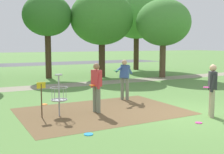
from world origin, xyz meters
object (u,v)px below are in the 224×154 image
(frisbee_near_basket, at_px, (44,104))
(player_foreground_watching, at_px, (212,87))
(tree_near_left, at_px, (163,23))
(tree_mid_center, at_px, (47,16))
(frisbee_mid_grass, at_px, (199,123))
(player_throwing, at_px, (96,85))
(tree_far_left, at_px, (102,18))
(frisbee_by_tee, at_px, (88,134))
(player_waiting_left, at_px, (125,77))
(tree_near_right, at_px, (137,15))
(disc_golf_basket, at_px, (57,94))

(frisbee_near_basket, bearing_deg, player_foreground_watching, -46.25)
(tree_near_left, bearing_deg, tree_mid_center, 155.77)
(player_foreground_watching, xyz_separation_m, frisbee_mid_grass, (-0.90, -0.35, -0.96))
(tree_near_left, xyz_separation_m, tree_mid_center, (-7.33, 3.30, 0.42))
(player_throwing, bearing_deg, tree_far_left, 62.58)
(player_foreground_watching, distance_m, frisbee_mid_grass, 1.36)
(player_foreground_watching, relative_size, frisbee_by_tee, 7.05)
(player_waiting_left, xyz_separation_m, frisbee_mid_grass, (0.11, -4.13, -0.98))
(player_throwing, distance_m, tree_mid_center, 11.21)
(player_waiting_left, bearing_deg, tree_near_right, 54.80)
(disc_golf_basket, xyz_separation_m, frisbee_near_basket, (0.10, 2.02, -0.74))
(player_foreground_watching, xyz_separation_m, frisbee_near_basket, (-4.27, 4.46, -0.96))
(player_foreground_watching, relative_size, tree_mid_center, 0.30)
(player_waiting_left, xyz_separation_m, frisbee_by_tee, (-3.23, -3.56, -0.98))
(player_throwing, bearing_deg, disc_golf_basket, 175.22)
(tree_near_left, height_order, tree_near_right, tree_near_right)
(frisbee_mid_grass, bearing_deg, player_foreground_watching, 21.12)
(frisbee_mid_grass, relative_size, tree_far_left, 0.03)
(tree_near_right, bearing_deg, tree_far_left, -145.68)
(tree_near_left, relative_size, tree_mid_center, 0.96)
(frisbee_near_basket, height_order, frisbee_by_tee, same)
(frisbee_by_tee, xyz_separation_m, tree_far_left, (6.28, 11.83, 4.20))
(frisbee_near_basket, bearing_deg, disc_golf_basket, -92.77)
(player_foreground_watching, height_order, tree_near_right, tree_near_right)
(frisbee_by_tee, xyz_separation_m, tree_near_left, (9.92, 9.44, 3.84))
(player_throwing, relative_size, frisbee_by_tee, 7.05)
(frisbee_mid_grass, bearing_deg, tree_mid_center, 93.25)
(player_throwing, bearing_deg, frisbee_by_tee, -120.36)
(disc_golf_basket, distance_m, tree_far_left, 12.06)
(tree_far_left, bearing_deg, player_foreground_watching, -99.57)
(player_waiting_left, distance_m, frisbee_by_tee, 4.90)
(tree_near_right, bearing_deg, player_waiting_left, -125.20)
(player_waiting_left, height_order, tree_near_left, tree_near_left)
(tree_mid_center, bearing_deg, tree_near_left, -24.23)
(player_foreground_watching, height_order, frisbee_by_tee, player_foreground_watching)
(frisbee_near_basket, xyz_separation_m, tree_near_right, (11.69, 11.27, 4.98))
(player_foreground_watching, height_order, frisbee_mid_grass, player_foreground_watching)
(player_waiting_left, height_order, tree_mid_center, tree_mid_center)
(player_foreground_watching, bearing_deg, tree_far_left, 80.43)
(player_foreground_watching, bearing_deg, frisbee_near_basket, 133.75)
(tree_near_right, height_order, tree_far_left, tree_near_right)
(frisbee_mid_grass, bearing_deg, player_throwing, 128.18)
(tree_near_left, bearing_deg, player_throwing, -139.86)
(player_waiting_left, distance_m, tree_near_left, 9.36)
(player_waiting_left, distance_m, frisbee_mid_grass, 4.25)
(frisbee_near_basket, bearing_deg, player_waiting_left, -11.84)
(tree_far_left, bearing_deg, frisbee_mid_grass, -103.31)
(player_throwing, xyz_separation_m, frisbee_by_tee, (-1.24, -2.11, -0.96))
(player_throwing, xyz_separation_m, player_waiting_left, (2.00, 1.45, 0.02))
(player_throwing, height_order, tree_near_right, tree_near_right)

